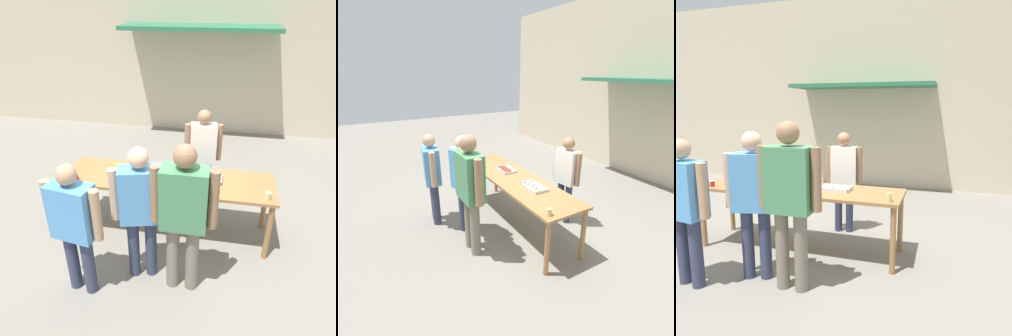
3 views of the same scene
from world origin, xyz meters
TOP-DOWN VIEW (x-y plane):
  - ground_plane at (0.00, 0.00)m, footprint 24.00×24.00m
  - building_facade_back at (0.00, 3.98)m, footprint 12.00×1.11m
  - serving_table at (0.00, 0.00)m, footprint 2.78×0.77m
  - food_tray_sausages at (-0.40, 0.05)m, footprint 0.39×0.26m
  - food_tray_buns at (0.49, 0.05)m, footprint 0.44×0.24m
  - condiment_jar_mustard at (-1.26, -0.28)m, footprint 0.06×0.06m
  - condiment_jar_ketchup at (-1.17, -0.27)m, footprint 0.06×0.06m
  - beer_cup at (1.25, -0.27)m, footprint 0.07×0.07m
  - person_server_behind_table at (0.38, 0.81)m, footprint 0.56×0.26m
  - person_customer_holding_hotdog at (-0.76, -1.21)m, footprint 0.66×0.32m
  - person_customer_with_cup at (0.34, -0.96)m, footprint 0.70×0.27m
  - person_customer_waiting_in_line at (-0.14, -0.86)m, footprint 0.63×0.34m

SIDE VIEW (x-z plane):
  - ground_plane at x=0.00m, z-range 0.00..0.00m
  - serving_table at x=0.00m, z-range 0.34..1.21m
  - food_tray_sausages at x=-0.40m, z-range 0.86..0.90m
  - food_tray_buns at x=0.49m, z-range 0.86..0.91m
  - condiment_jar_mustard at x=-1.26m, z-range 0.86..0.94m
  - condiment_jar_ketchup at x=-1.17m, z-range 0.86..0.94m
  - beer_cup at x=1.25m, z-range 0.87..0.96m
  - person_server_behind_table at x=0.38m, z-range 0.15..1.71m
  - person_customer_holding_hotdog at x=-0.76m, z-range 0.14..1.76m
  - person_customer_waiting_in_line at x=-0.14m, z-range 0.15..1.84m
  - person_customer_with_cup at x=0.34m, z-range 0.16..1.97m
  - building_facade_back at x=0.00m, z-range 0.01..4.51m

